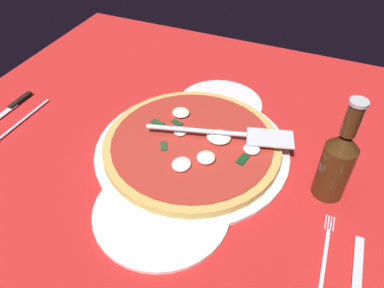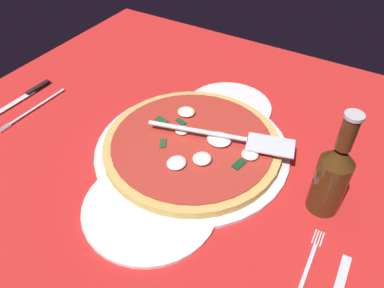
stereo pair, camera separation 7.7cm
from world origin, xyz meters
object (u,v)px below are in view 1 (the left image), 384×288
object	(u,v)px
dinner_plate_left	(220,105)
pizza	(192,144)
dinner_plate_right	(162,210)
pizza_server	(227,134)
beer_bottle	(337,161)
place_setting_near	(15,117)
place_setting_far	(340,283)

from	to	relation	value
dinner_plate_left	pizza	distance (cm)	17.22
dinner_plate_left	dinner_plate_right	bearing A→B (deg)	2.24
pizza_server	beer_bottle	distance (cm)	21.72
dinner_plate_left	beer_bottle	size ratio (longest dim) A/B	0.96
place_setting_near	pizza_server	bearing A→B (deg)	101.19
dinner_plate_left	pizza	bearing A→B (deg)	0.47
pizza_server	place_setting_near	xyz separation A→B (cm)	(8.76, -48.75, -4.22)
dinner_plate_left	place_setting_near	size ratio (longest dim) A/B	0.97
pizza_server	place_setting_far	distance (cm)	33.72
pizza_server	beer_bottle	size ratio (longest dim) A/B	1.41
pizza_server	place_setting_near	world-z (taller)	pizza_server
dinner_plate_right	beer_bottle	bearing A→B (deg)	121.95
dinner_plate_left	place_setting_far	xyz separation A→B (cm)	(35.57, 32.11, -0.14)
dinner_plate_left	beer_bottle	distance (cm)	33.60
dinner_plate_left	pizza	xyz separation A→B (cm)	(17.15, 0.14, 1.53)
place_setting_far	dinner_plate_right	bearing A→B (deg)	85.17
dinner_plate_right	pizza	world-z (taller)	pizza
pizza	place_setting_far	distance (cm)	36.93
dinner_plate_right	place_setting_far	xyz separation A→B (cm)	(1.66, 30.78, -0.14)
pizza_server	beer_bottle	bearing A→B (deg)	-24.83
place_setting_near	dinner_plate_left	bearing A→B (deg)	119.36
pizza	place_setting_near	distance (cm)	42.81
dinner_plate_right	place_setting_near	size ratio (longest dim) A/B	1.17
place_setting_near	beer_bottle	xyz separation A→B (cm)	(-5.30, 69.88, 7.83)
dinner_plate_right	pizza	size ratio (longest dim) A/B	0.67
pizza	place_setting_far	bearing A→B (deg)	60.06
pizza_server	beer_bottle	xyz separation A→B (cm)	(3.46, 21.14, 3.61)
pizza	beer_bottle	bearing A→B (deg)	89.25
dinner_plate_right	beer_bottle	xyz separation A→B (cm)	(-16.40, 26.29, 7.68)
dinner_plate_right	beer_bottle	size ratio (longest dim) A/B	1.16
dinner_plate_left	dinner_plate_right	xyz separation A→B (cm)	(33.91, 1.33, 0.00)
pizza	place_setting_near	world-z (taller)	pizza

